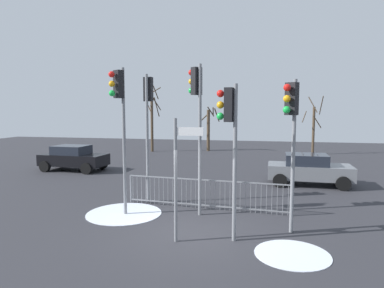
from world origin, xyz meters
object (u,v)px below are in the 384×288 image
Objects in this scene: traffic_light_foreground_right at (291,121)px; bare_tree_right at (313,128)px; direction_sign_post at (178,174)px; bare_tree_centre at (152,117)px; bare_tree_left at (209,128)px; traffic_light_rear_left at (148,110)px; car_grey_near at (309,169)px; traffic_light_mid_left at (120,108)px; traffic_light_mid_right at (230,127)px; car_black_trailing at (73,158)px; traffic_light_foreground_left at (197,106)px.

traffic_light_foreground_right is 18.78m from bare_tree_right.
direction_sign_post is 20.18m from bare_tree_centre.
bare_tree_right reaches higher than bare_tree_left.
car_grey_near is at bearing 37.61° from traffic_light_rear_left.
traffic_light_mid_left reaches higher than traffic_light_foreground_right.
direction_sign_post is (-2.97, -1.25, -1.37)m from traffic_light_foreground_right.
direction_sign_post is 20.49m from bare_tree_left.
bare_tree_centre is (-7.02, 18.89, 1.06)m from direction_sign_post.
traffic_light_rear_left is at bearing 56.36° from traffic_light_mid_right.
traffic_light_mid_left reaches higher than bare_tree_right.
bare_tree_right is at bearing 38.26° from car_black_trailing.
car_black_trailing is (-9.99, 8.81, -2.34)m from traffic_light_mid_right.
car_black_trailing is at bearing 58.42° from traffic_light_mid_right.
bare_tree_centre is at bearing 137.96° from car_grey_near.
car_grey_near is 1.00× the size of bare_tree_left.
car_black_trailing is 1.01× the size of bare_tree_left.
traffic_light_mid_left is (-0.38, -1.75, 0.04)m from traffic_light_rear_left.
car_grey_near and car_black_trailing have the same top height.
traffic_light_mid_right is at bearing -167.06° from traffic_light_mid_left.
traffic_light_mid_left is at bearing 141.55° from direction_sign_post.
traffic_light_rear_left reaches higher than direction_sign_post.
traffic_light_rear_left is 1.11× the size of traffic_light_foreground_right.
traffic_light_foreground_right is 1.85m from traffic_light_mid_right.
traffic_light_foreground_left is 3.10m from direction_sign_post.
traffic_light_rear_left is 9.10m from car_black_trailing.
traffic_light_mid_left is 10.04m from car_black_trailing.
car_grey_near is (1.37, 6.76, -2.46)m from traffic_light_foreground_right.
bare_tree_centre reaches higher than traffic_light_foreground_right.
car_black_trailing is at bearing 176.38° from car_grey_near.
traffic_light_foreground_right is 1.14× the size of car_grey_near.
bare_tree_left is (-5.36, 19.09, -1.24)m from traffic_light_foreground_right.
car_grey_near is 11.94m from bare_tree_right.
traffic_light_mid_right is 0.91× the size of bare_tree_right.
bare_tree_right is (8.18, 16.11, -1.42)m from traffic_light_rear_left.
traffic_light_foreground_left reaches higher than bare_tree_right.
direction_sign_post is (-0.04, -2.51, -1.82)m from traffic_light_foreground_left.
traffic_light_mid_right is at bearing -65.68° from bare_tree_centre.
bare_tree_centre is (-11.36, 10.88, 2.16)m from car_grey_near.
traffic_light_mid_left is 18.54m from bare_tree_left.
traffic_light_foreground_right is at bearing -77.87° from traffic_light_foreground_left.
bare_tree_centre reaches higher than car_black_trailing.
traffic_light_mid_left is at bearing -98.99° from traffic_light_rear_left.
traffic_light_foreground_left is 3.22m from traffic_light_foreground_right.
car_grey_near is at bearing -2.49° from car_black_trailing.
traffic_light_mid_left reaches higher than car_grey_near.
direction_sign_post is 0.87× the size of bare_tree_left.
bare_tree_centre is 1.20× the size of bare_tree_right.
car_grey_near is 14.11m from bare_tree_left.
car_grey_near is at bearing 60.74° from direction_sign_post.
traffic_light_foreground_left is at bearing 88.41° from direction_sign_post.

